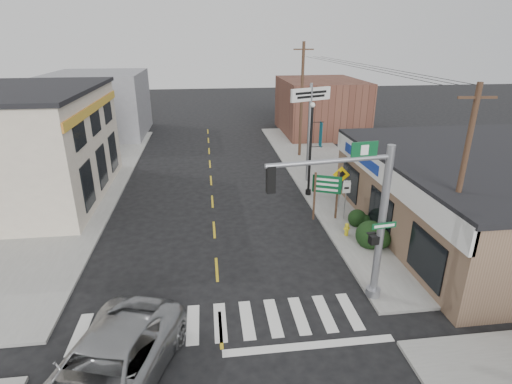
{
  "coord_description": "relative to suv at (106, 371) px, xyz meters",
  "views": [
    {
      "loc": [
        -0.19,
        -11.67,
        9.94
      ],
      "look_at": [
        2.09,
        6.26,
        2.8
      ],
      "focal_mm": 28.0,
      "sensor_mm": 36.0,
      "label": 1
    }
  ],
  "objects": [
    {
      "name": "bldg_distant_right",
      "position": [
        15.38,
        32.4,
        1.91
      ],
      "size": [
        8.0,
        10.0,
        5.6
      ],
      "primitive_type": "cube",
      "color": "brown",
      "rests_on": "ground"
    },
    {
      "name": "sidewalk_left",
      "position": [
        -5.62,
        15.4,
        -0.82
      ],
      "size": [
        6.0,
        38.0,
        0.13
      ],
      "primitive_type": "cube",
      "color": "gray",
      "rests_on": "ground"
    },
    {
      "name": "shrub_front",
      "position": [
        11.05,
        7.5,
        -0.21
      ],
      "size": [
        1.45,
        1.45,
        1.09
      ],
      "primitive_type": "ellipsoid",
      "color": "#133417",
      "rests_on": "sidewalk_right"
    },
    {
      "name": "utility_pole_far",
      "position": [
        11.2,
        23.67,
        4.03
      ],
      "size": [
        1.62,
        0.24,
        9.34
      ],
      "rotation": [
        0.0,
        0.0,
        -0.13
      ],
      "color": "#3A2519",
      "rests_on": "sidewalk_right"
    },
    {
      "name": "lamp_post",
      "position": [
        9.74,
        14.51,
        2.72
      ],
      "size": [
        0.78,
        0.61,
        6.0
      ],
      "rotation": [
        0.0,
        0.0,
        -0.08
      ],
      "color": "black",
      "rests_on": "sidewalk_right"
    },
    {
      "name": "guide_sign",
      "position": [
        9.68,
        10.72,
        1.06
      ],
      "size": [
        1.61,
        0.14,
        2.82
      ],
      "rotation": [
        0.0,
        0.0,
        -0.41
      ],
      "color": "#4B3222",
      "rests_on": "sidewalk_right"
    },
    {
      "name": "ped_crossing_sign",
      "position": [
        11.0,
        12.23,
        1.03
      ],
      "size": [
        1.01,
        0.07,
        2.61
      ],
      "rotation": [
        0.0,
        0.0,
        -0.17
      ],
      "color": "gray",
      "rests_on": "sidewalk_right"
    },
    {
      "name": "traffic_signal_pole",
      "position": [
        8.81,
        3.52,
        3.06
      ],
      "size": [
        5.07,
        0.39,
        6.42
      ],
      "rotation": [
        0.0,
        0.0,
        0.13
      ],
      "color": "gray",
      "rests_on": "sidewalk_right"
    },
    {
      "name": "bldg_distant_left",
      "position": [
        -7.62,
        34.4,
        2.31
      ],
      "size": [
        9.0,
        10.0,
        6.4
      ],
      "primitive_type": "cube",
      "color": "gray",
      "rests_on": "ground"
    },
    {
      "name": "dance_center_sign",
      "position": [
        10.26,
        17.23,
        4.38
      ],
      "size": [
        3.21,
        0.2,
        6.83
      ],
      "rotation": [
        0.0,
        0.0,
        0.42
      ],
      "color": "gray",
      "rests_on": "sidewalk_right"
    },
    {
      "name": "utility_pole_near",
      "position": [
        12.88,
        4.11,
        3.48
      ],
      "size": [
        1.44,
        0.22,
        8.26
      ],
      "rotation": [
        0.0,
        0.0,
        -0.08
      ],
      "color": "#493725",
      "rests_on": "sidewalk_right"
    },
    {
      "name": "crosswalk",
      "position": [
        3.38,
        2.8,
        -0.88
      ],
      "size": [
        11.0,
        2.2,
        0.01
      ],
      "primitive_type": "cube",
      "color": "silver",
      "rests_on": "ground"
    },
    {
      "name": "fire_hydrant",
      "position": [
        10.24,
        8.64,
        -0.38
      ],
      "size": [
        0.22,
        0.22,
        0.7
      ],
      "rotation": [
        0.0,
        0.0,
        0.18
      ],
      "color": "gold",
      "rests_on": "sidewalk_right"
    },
    {
      "name": "ground",
      "position": [
        3.38,
        2.4,
        -0.89
      ],
      "size": [
        140.0,
        140.0,
        0.0
      ],
      "primitive_type": "plane",
      "color": "black",
      "rests_on": "ground"
    },
    {
      "name": "thrift_store",
      "position": [
        17.88,
        8.4,
        1.11
      ],
      "size": [
        12.0,
        14.0,
        4.0
      ],
      "primitive_type": "cube",
      "color": "brown",
      "rests_on": "ground"
    },
    {
      "name": "suv",
      "position": [
        0.0,
        0.0,
        0.0
      ],
      "size": [
        4.71,
        6.99,
        1.78
      ],
      "primitive_type": "imported",
      "rotation": [
        0.0,
        0.0,
        -0.3
      ],
      "color": "#959799",
      "rests_on": "ground"
    },
    {
      "name": "sidewalk_right",
      "position": [
        12.38,
        15.4,
        -0.82
      ],
      "size": [
        6.0,
        38.0,
        0.13
      ],
      "primitive_type": "cube",
      "color": "gray",
      "rests_on": "ground"
    },
    {
      "name": "bare_tree",
      "position": [
        12.68,
        7.5,
        2.96
      ],
      "size": [
        2.36,
        2.36,
        4.73
      ],
      "rotation": [
        0.0,
        0.0,
        0.12
      ],
      "color": "black",
      "rests_on": "sidewalk_right"
    },
    {
      "name": "center_line",
      "position": [
        3.38,
        10.4,
        -0.88
      ],
      "size": [
        0.12,
        56.0,
        0.01
      ],
      "primitive_type": "cube",
      "color": "gold",
      "rests_on": "ground"
    },
    {
      "name": "shrub_back",
      "position": [
        11.23,
        9.78,
        -0.38
      ],
      "size": [
        1.01,
        1.01,
        0.76
      ],
      "primitive_type": "ellipsoid",
      "color": "black",
      "rests_on": "sidewalk_right"
    }
  ]
}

